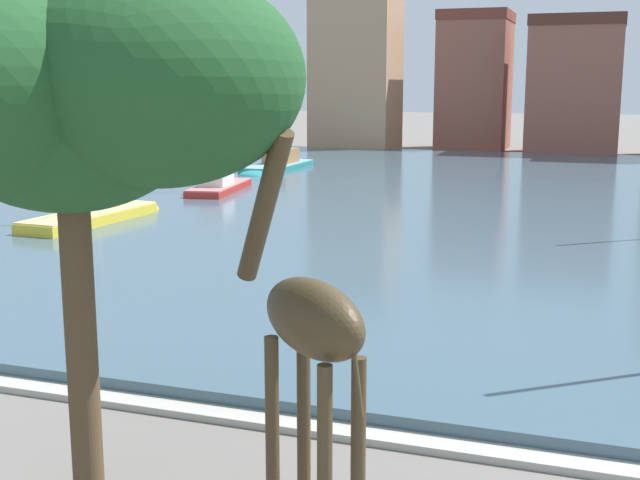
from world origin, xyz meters
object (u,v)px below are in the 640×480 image
sailboat_yellow (101,217)px  sailboat_red (222,186)px  giraffe_statue (306,323)px  sailboat_teal (275,167)px  shade_tree (71,90)px

sailboat_yellow → sailboat_red: bearing=87.5°
giraffe_statue → sailboat_yellow: size_ratio=0.57×
sailboat_teal → sailboat_yellow: sailboat_yellow is taller
giraffe_statue → sailboat_yellow: sailboat_yellow is taller
sailboat_yellow → sailboat_red: (0.41, 9.44, 0.09)m
giraffe_statue → sailboat_teal: 39.81m
sailboat_red → giraffe_statue: bearing=-62.2°
sailboat_teal → shade_tree: size_ratio=1.14×
sailboat_teal → shade_tree: (12.35, -36.66, 4.79)m
giraffe_statue → sailboat_red: (-14.15, 26.88, -2.11)m
sailboat_yellow → shade_tree: size_ratio=1.33×
sailboat_teal → sailboat_red: 9.85m
sailboat_teal → sailboat_red: (1.25, -9.77, 0.03)m
sailboat_red → shade_tree: shade_tree is taller
sailboat_yellow → sailboat_red: sailboat_yellow is taller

